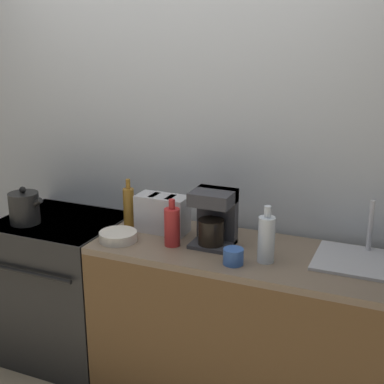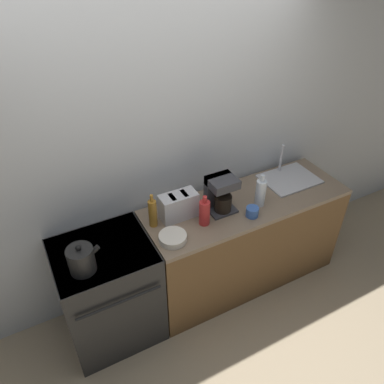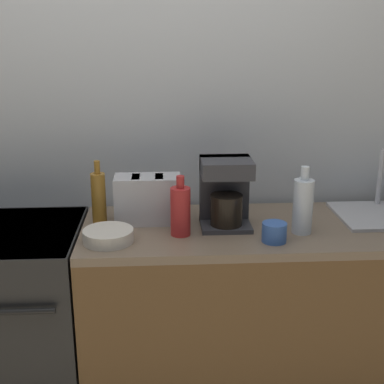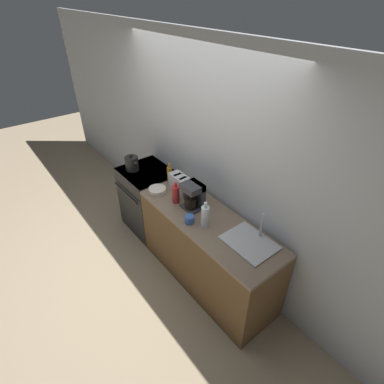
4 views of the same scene
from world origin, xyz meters
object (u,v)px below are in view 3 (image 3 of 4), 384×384
(cup_blue, at_px, (274,232))
(bowl, at_px, (108,236))
(stove, at_px, (6,323))
(bottle_amber, at_px, (99,197))
(coffee_maker, at_px, (225,191))
(toaster, at_px, (148,199))
(bottle_red, at_px, (181,210))
(bottle_clear, at_px, (303,205))

(cup_blue, xyz_separation_m, bowl, (-0.67, 0.04, -0.01))
(stove, bearing_deg, bottle_amber, 9.92)
(coffee_maker, bearing_deg, bowl, -161.95)
(coffee_maker, relative_size, bowl, 1.47)
(toaster, bearing_deg, cup_blue, -26.94)
(coffee_maker, bearing_deg, bottle_red, -153.02)
(stove, relative_size, coffee_maker, 3.03)
(cup_blue, height_order, bowl, cup_blue)
(bowl, bearing_deg, bottle_amber, 104.45)
(bottle_amber, distance_m, bowl, 0.25)
(bottle_amber, bearing_deg, coffee_maker, -6.31)
(bottle_clear, xyz_separation_m, cup_blue, (-0.14, -0.09, -0.08))
(toaster, xyz_separation_m, cup_blue, (0.51, -0.26, -0.07))
(cup_blue, distance_m, bowl, 0.67)
(bottle_red, distance_m, cup_blue, 0.39)
(bowl, bearing_deg, toaster, 54.67)
(bottle_red, bearing_deg, bottle_amber, 155.36)
(toaster, relative_size, bottle_amber, 1.02)
(toaster, distance_m, bottle_red, 0.21)
(bottle_amber, xyz_separation_m, bowl, (0.06, -0.22, -0.09))
(bottle_amber, xyz_separation_m, bottle_red, (0.35, -0.16, -0.01))
(toaster, bearing_deg, coffee_maker, -10.51)
(toaster, xyz_separation_m, coffee_maker, (0.33, -0.06, 0.05))
(bottle_red, distance_m, bowl, 0.31)
(bottle_amber, xyz_separation_m, cup_blue, (0.73, -0.26, -0.08))
(bowl, bearing_deg, bottle_clear, 3.90)
(coffee_maker, xyz_separation_m, bottle_amber, (-0.55, 0.06, -0.04))
(bottle_clear, bearing_deg, bottle_red, 179.44)
(toaster, height_order, bottle_red, bottle_red)
(toaster, height_order, bottle_amber, bottle_amber)
(stove, xyz_separation_m, cup_blue, (1.16, -0.18, 0.48))
(coffee_maker, bearing_deg, toaster, 169.49)
(coffee_maker, height_order, bowl, coffee_maker)
(toaster, height_order, cup_blue, toaster)
(stove, relative_size, toaster, 3.15)
(bowl, bearing_deg, stove, 163.51)
(stove, height_order, toaster, toaster)
(stove, distance_m, toaster, 0.85)
(bottle_red, relative_size, bottle_clear, 0.89)
(bottle_amber, bearing_deg, cup_blue, -19.60)
(stove, bearing_deg, bottle_red, -6.21)
(stove, xyz_separation_m, bowl, (0.49, -0.15, 0.47))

